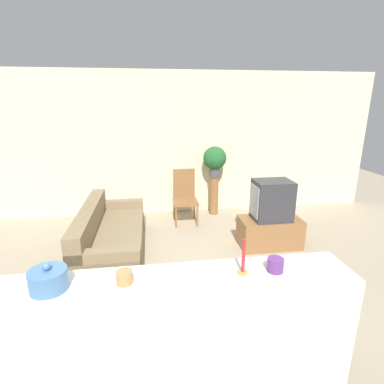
{
  "coord_description": "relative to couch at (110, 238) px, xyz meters",
  "views": [
    {
      "loc": [
        0.05,
        -2.33,
        2.14
      ],
      "look_at": [
        0.65,
        1.89,
        0.85
      ],
      "focal_mm": 28.0,
      "sensor_mm": 36.0,
      "label": 1
    }
  ],
  "objects": [
    {
      "name": "ground_plane",
      "position": [
        0.56,
        -1.72,
        -0.26
      ],
      "size": [
        14.0,
        14.0,
        0.0
      ],
      "primitive_type": "plane",
      "color": "tan"
    },
    {
      "name": "candlestick",
      "position": [
        1.24,
        -2.24,
        0.79
      ],
      "size": [
        0.07,
        0.07,
        0.27
      ],
      "color": "#B7933D",
      "rests_on": "foreground_counter"
    },
    {
      "name": "coffee_tin",
      "position": [
        1.48,
        -2.24,
        0.75
      ],
      "size": [
        0.12,
        0.12,
        0.1
      ],
      "color": "#66337F",
      "rests_on": "foreground_counter"
    },
    {
      "name": "wall_back",
      "position": [
        0.56,
        1.71,
        1.09
      ],
      "size": [
        9.0,
        0.06,
        2.7
      ],
      "color": "beige",
      "rests_on": "ground_plane"
    },
    {
      "name": "couch",
      "position": [
        0.0,
        0.0,
        0.0
      ],
      "size": [
        0.83,
        1.96,
        0.73
      ],
      "color": "#847051",
      "rests_on": "ground_plane"
    },
    {
      "name": "wooden_chair",
      "position": [
        1.21,
        1.13,
        0.25
      ],
      "size": [
        0.44,
        0.44,
        0.97
      ],
      "color": "olive",
      "rests_on": "ground_plane"
    },
    {
      "name": "tv_stand",
      "position": [
        2.38,
        -0.05,
        -0.04
      ],
      "size": [
        0.92,
        0.49,
        0.45
      ],
      "color": "olive",
      "rests_on": "ground_plane"
    },
    {
      "name": "decorative_bowl",
      "position": [
        -0.07,
        -2.24,
        0.77
      ],
      "size": [
        0.24,
        0.24,
        0.19
      ],
      "color": "#4C7AAD",
      "rests_on": "foreground_counter"
    },
    {
      "name": "foreground_counter",
      "position": [
        0.56,
        -2.24,
        0.22
      ],
      "size": [
        2.96,
        0.44,
        0.96
      ],
      "color": "silver",
      "rests_on": "ground_plane"
    },
    {
      "name": "television",
      "position": [
        2.37,
        -0.05,
        0.48
      ],
      "size": [
        0.56,
        0.42,
        0.59
      ],
      "color": "#333338",
      "rests_on": "tv_stand"
    },
    {
      "name": "potted_plant",
      "position": [
        1.82,
        1.42,
        0.84
      ],
      "size": [
        0.44,
        0.44,
        0.58
      ],
      "color": "#4C4C51",
      "rests_on": "plant_stand"
    },
    {
      "name": "candle_jar",
      "position": [
        0.41,
        -2.24,
        0.74
      ],
      "size": [
        0.11,
        0.11,
        0.09
      ],
      "color": "#C6844C",
      "rests_on": "foreground_counter"
    },
    {
      "name": "plant_stand",
      "position": [
        1.82,
        1.42,
        0.12
      ],
      "size": [
        0.16,
        0.16,
        0.76
      ],
      "color": "olive",
      "rests_on": "ground_plane"
    }
  ]
}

